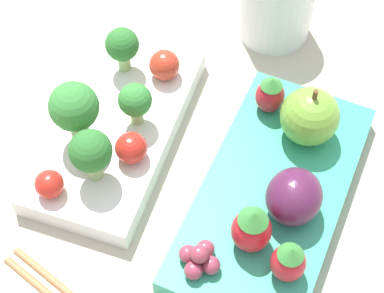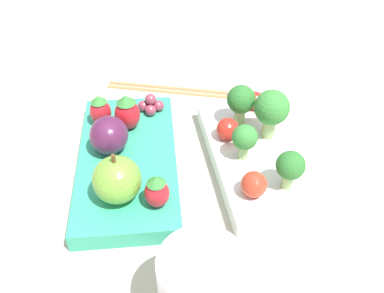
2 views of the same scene
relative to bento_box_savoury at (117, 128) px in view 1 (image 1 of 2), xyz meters
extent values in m
plane|color=#BCB29E|center=(0.01, -0.07, -0.01)|extent=(4.00, 4.00, 0.00)
cube|color=white|center=(0.00, 0.00, 0.00)|extent=(0.21, 0.13, 0.02)
cube|color=#33A87F|center=(0.00, -0.15, 0.00)|extent=(0.23, 0.12, 0.02)
cylinder|color=#93B770|center=(-0.05, -0.01, 0.02)|extent=(0.01, 0.01, 0.02)
sphere|color=#2D702D|center=(-0.05, -0.01, 0.05)|extent=(0.03, 0.03, 0.03)
cylinder|color=#93B770|center=(0.01, -0.02, 0.02)|extent=(0.01, 0.01, 0.02)
sphere|color=#388438|center=(0.01, -0.02, 0.04)|extent=(0.03, 0.03, 0.03)
cylinder|color=#93B770|center=(0.05, 0.02, 0.02)|extent=(0.01, 0.01, 0.02)
sphere|color=#2D702D|center=(0.05, 0.02, 0.04)|extent=(0.03, 0.03, 0.03)
cylinder|color=#93B770|center=(-0.03, 0.02, 0.02)|extent=(0.02, 0.02, 0.02)
sphere|color=#388438|center=(-0.03, 0.02, 0.05)|extent=(0.04, 0.04, 0.04)
sphere|color=red|center=(0.06, -0.01, 0.02)|extent=(0.03, 0.03, 0.03)
sphere|color=red|center=(-0.03, -0.03, 0.02)|extent=(0.03, 0.03, 0.03)
sphere|color=red|center=(-0.08, 0.01, 0.02)|extent=(0.02, 0.02, 0.02)
sphere|color=#70A838|center=(0.06, -0.15, 0.03)|extent=(0.05, 0.05, 0.05)
cylinder|color=brown|center=(0.06, -0.15, 0.06)|extent=(0.00, 0.00, 0.01)
ellipsoid|color=red|center=(-0.06, -0.18, 0.03)|extent=(0.03, 0.03, 0.03)
cone|color=#388438|center=(-0.06, -0.18, 0.05)|extent=(0.02, 0.02, 0.01)
ellipsoid|color=red|center=(-0.05, -0.15, 0.03)|extent=(0.03, 0.03, 0.04)
cone|color=#388438|center=(-0.05, -0.15, 0.05)|extent=(0.02, 0.02, 0.01)
ellipsoid|color=red|center=(0.07, -0.11, 0.03)|extent=(0.03, 0.03, 0.03)
cone|color=#388438|center=(0.07, -0.11, 0.04)|extent=(0.02, 0.02, 0.01)
ellipsoid|color=#511E42|center=(-0.01, -0.17, 0.03)|extent=(0.05, 0.04, 0.04)
sphere|color=#93384C|center=(-0.07, -0.12, 0.02)|extent=(0.01, 0.01, 0.01)
sphere|color=#93384C|center=(-0.08, -0.11, 0.02)|extent=(0.01, 0.01, 0.01)
sphere|color=#93384C|center=(-0.09, -0.12, 0.02)|extent=(0.01, 0.01, 0.01)
sphere|color=#93384C|center=(-0.08, -0.13, 0.02)|extent=(0.01, 0.01, 0.01)
sphere|color=#93384C|center=(-0.08, -0.12, 0.03)|extent=(0.01, 0.01, 0.01)
cylinder|color=white|center=(0.18, -0.07, 0.03)|extent=(0.07, 0.07, 0.08)
camera|label=1|loc=(-0.26, -0.21, 0.46)|focal=60.00mm
camera|label=2|loc=(0.36, -0.08, 0.34)|focal=40.00mm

